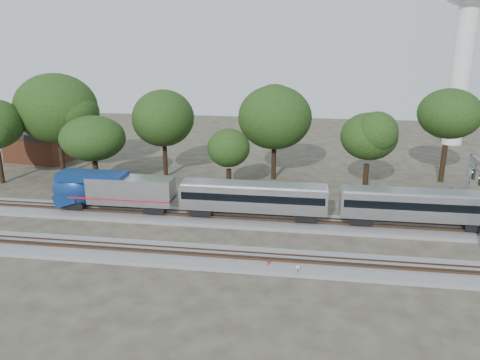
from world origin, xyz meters
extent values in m
plane|color=#383328|center=(0.00, 0.00, 0.00)|extent=(160.00, 160.00, 0.00)
cube|color=slate|center=(0.00, 6.00, 0.20)|extent=(160.00, 5.00, 0.40)
cube|color=brown|center=(0.00, 5.28, 0.66)|extent=(160.00, 0.08, 0.15)
cube|color=brown|center=(0.00, 6.72, 0.66)|extent=(160.00, 0.08, 0.15)
cube|color=slate|center=(0.00, -4.00, 0.20)|extent=(160.00, 5.00, 0.40)
cube|color=brown|center=(0.00, -4.72, 0.66)|extent=(160.00, 0.08, 0.15)
cube|color=brown|center=(0.00, -3.28, 0.66)|extent=(160.00, 0.08, 0.15)
cube|color=silver|center=(-10.18, 6.00, 3.18)|extent=(10.18, 2.88, 3.17)
ellipsoid|color=navy|center=(-17.47, 6.00, 2.94)|extent=(5.18, 3.00, 4.42)
cube|color=navy|center=(-14.88, 6.00, 4.67)|extent=(8.16, 2.82, 0.96)
cube|color=black|center=(-16.99, 6.00, 3.90)|extent=(0.43, 2.21, 1.26)
cube|color=maroon|center=(-11.33, 6.00, 2.36)|extent=(12.48, 2.92, 0.17)
cube|color=black|center=(-17.33, 6.00, 1.16)|extent=(2.50, 2.11, 0.86)
cube|color=black|center=(-7.25, 6.00, 1.16)|extent=(2.50, 2.11, 0.86)
cube|color=silver|center=(4.35, 6.00, 3.03)|extent=(16.71, 2.88, 2.88)
cube|color=black|center=(4.35, 6.00, 3.32)|extent=(16.13, 2.93, 0.86)
cube|color=gray|center=(4.35, 6.00, 4.52)|extent=(16.32, 2.30, 0.34)
cube|color=black|center=(-1.70, 6.00, 1.16)|extent=(2.50, 2.11, 0.86)
cube|color=black|center=(10.40, 6.00, 1.16)|extent=(2.50, 2.11, 0.86)
cube|color=silver|center=(22.43, 6.00, 3.03)|extent=(16.71, 2.88, 2.88)
cube|color=black|center=(22.43, 6.00, 3.32)|extent=(16.13, 2.93, 0.86)
cube|color=gray|center=(22.43, 6.00, 4.52)|extent=(16.32, 2.30, 0.34)
cube|color=black|center=(16.39, 6.00, 1.16)|extent=(2.50, 2.11, 0.86)
cube|color=black|center=(28.48, 6.00, 1.16)|extent=(2.50, 2.11, 0.86)
cylinder|color=#512D19|center=(7.11, -5.30, 0.42)|extent=(0.06, 0.06, 0.84)
cylinder|color=#A1110B|center=(7.11, -5.30, 0.79)|extent=(0.30, 0.05, 0.30)
cylinder|color=#512D19|center=(9.85, -6.20, 0.48)|extent=(0.06, 0.06, 0.96)
cylinder|color=silver|center=(9.85, -6.20, 0.90)|extent=(0.34, 0.07, 0.34)
cube|color=#512D19|center=(8.49, -5.30, 0.15)|extent=(0.58, 0.47, 0.30)
cylinder|color=silver|center=(38.71, 52.97, 13.19)|extent=(3.77, 3.77, 26.38)
cone|color=silver|center=(38.71, 52.97, 1.88)|extent=(6.03, 6.03, 3.77)
cube|color=gray|center=(28.20, 9.16, 4.07)|extent=(0.32, 0.32, 8.13)
cube|color=black|center=(27.93, 4.92, 6.42)|extent=(0.23, 0.45, 1.08)
cube|color=black|center=(27.93, 7.08, 6.42)|extent=(0.23, 0.45, 1.08)
cube|color=brown|center=(-35.18, 28.98, 2.08)|extent=(11.44, 8.87, 4.16)
cube|color=black|center=(-35.18, 28.98, 4.63)|extent=(11.67, 9.10, 0.94)
cylinder|color=black|center=(-33.81, 15.63, 2.35)|extent=(0.70, 0.70, 4.70)
cylinder|color=black|center=(-27.16, 21.03, 2.77)|extent=(0.70, 0.70, 5.53)
ellipsoid|color=black|center=(-27.16, 21.03, 10.28)|extent=(10.44, 10.44, 8.87)
cylinder|color=black|center=(-18.92, 15.19, 1.95)|extent=(0.70, 0.70, 3.89)
ellipsoid|color=black|center=(-18.92, 15.19, 7.23)|extent=(7.34, 7.34, 6.24)
cylinder|color=black|center=(-10.98, 22.06, 2.44)|extent=(0.70, 0.70, 4.88)
ellipsoid|color=black|center=(-10.98, 22.06, 9.06)|extent=(9.20, 9.20, 7.82)
cylinder|color=black|center=(-0.14, 15.74, 1.72)|extent=(0.70, 0.70, 3.44)
ellipsoid|color=black|center=(-0.14, 15.74, 6.39)|extent=(6.49, 6.49, 5.52)
cylinder|color=black|center=(5.33, 23.50, 2.51)|extent=(0.70, 0.70, 5.01)
ellipsoid|color=black|center=(5.33, 23.50, 9.31)|extent=(9.45, 9.45, 8.03)
cylinder|color=black|center=(18.08, 17.54, 2.19)|extent=(0.70, 0.70, 4.38)
ellipsoid|color=black|center=(18.08, 17.54, 8.13)|extent=(8.26, 8.26, 7.02)
cylinder|color=black|center=(29.96, 25.80, 2.71)|extent=(0.70, 0.70, 5.42)
ellipsoid|color=black|center=(29.96, 25.80, 10.07)|extent=(10.23, 10.23, 8.69)
camera|label=1|loc=(10.26, -43.95, 20.50)|focal=35.00mm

